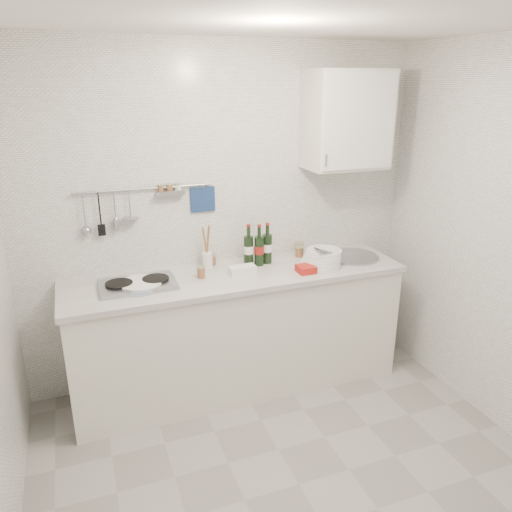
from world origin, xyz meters
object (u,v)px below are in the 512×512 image
at_px(plate_stack_sink, 322,259).
at_px(utensil_crock, 207,258).
at_px(plate_stack_hob, 140,285).
at_px(wall_cabinet, 347,120).
at_px(wine_bottles, 258,245).

distance_m(plate_stack_sink, utensil_crock, 0.85).
relative_size(plate_stack_hob, plate_stack_sink, 0.92).
distance_m(wall_cabinet, wine_bottles, 1.12).
bearing_deg(plate_stack_hob, plate_stack_sink, -2.06).
bearing_deg(wine_bottles, wall_cabinet, 0.29).
relative_size(wall_cabinet, utensil_crock, 2.15).
distance_m(plate_stack_hob, plate_stack_sink, 1.33).
bearing_deg(wall_cabinet, plate_stack_sink, -143.07).
height_order(wall_cabinet, utensil_crock, wall_cabinet).
bearing_deg(plate_stack_sink, plate_stack_hob, 177.94).
bearing_deg(wine_bottles, utensil_crock, 170.75).
relative_size(plate_stack_sink, utensil_crock, 1.01).
xyz_separation_m(plate_stack_hob, plate_stack_sink, (1.33, -0.05, 0.03)).
distance_m(wall_cabinet, plate_stack_hob, 1.89).
distance_m(plate_stack_sink, wine_bottles, 0.48).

